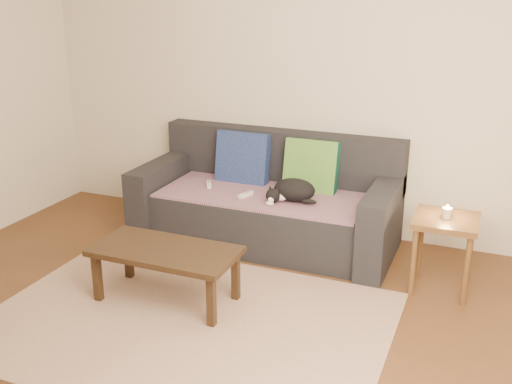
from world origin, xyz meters
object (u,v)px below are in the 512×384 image
at_px(wii_remote_a, 209,185).
at_px(wii_remote_b, 246,195).
at_px(cat, 292,191).
at_px(side_table, 445,231).
at_px(coffee_table, 166,255).
at_px(sofa, 268,205).

height_order(wii_remote_a, wii_remote_b, same).
bearing_deg(cat, side_table, -15.68).
relative_size(cat, coffee_table, 0.41).
relative_size(sofa, wii_remote_b, 14.00).
xyz_separation_m(wii_remote_a, coffee_table, (0.24, -1.12, -0.12)).
xyz_separation_m(cat, wii_remote_b, (-0.37, -0.05, -0.07)).
distance_m(wii_remote_a, side_table, 1.94).
relative_size(wii_remote_a, coffee_table, 0.16).
bearing_deg(cat, coffee_table, -123.21).
relative_size(sofa, side_table, 3.93).
height_order(sofa, side_table, sofa).
xyz_separation_m(cat, coffee_table, (-0.52, -1.05, -0.19)).
bearing_deg(side_table, wii_remote_b, 175.26).
xyz_separation_m(cat, side_table, (1.16, -0.18, -0.08)).
distance_m(wii_remote_a, coffee_table, 1.15).
xyz_separation_m(sofa, wii_remote_b, (-0.10, -0.21, 0.15)).
bearing_deg(sofa, wii_remote_a, -169.35).
bearing_deg(wii_remote_b, sofa, -8.97).
height_order(wii_remote_b, side_table, side_table).
distance_m(sofa, wii_remote_b, 0.28).
distance_m(cat, coffee_table, 1.19).
bearing_deg(cat, wii_remote_a, 167.86).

